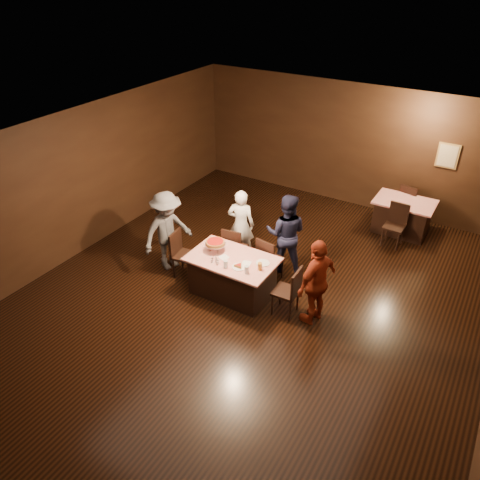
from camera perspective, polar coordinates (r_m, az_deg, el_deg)
name	(u,v)px	position (r m, az deg, el deg)	size (l,w,h in m)	color
room	(248,202)	(7.43, 0.93, 4.62)	(10.00, 10.04, 3.02)	black
main_table	(232,276)	(8.72, -0.92, -4.36)	(1.60, 1.00, 0.77)	#AD160B
back_table	(402,216)	(11.29, 19.16, 2.75)	(1.30, 0.90, 0.77)	#A40A0E
chair_far_left	(235,247)	(9.37, -0.57, -0.86)	(0.42, 0.42, 0.95)	black
chair_far_right	(271,259)	(9.05, 3.75, -2.27)	(0.42, 0.42, 0.95)	black
chair_end_left	(185,255)	(9.20, -6.75, -1.79)	(0.42, 0.42, 0.95)	black
chair_end_right	(286,291)	(8.25, 5.60, -6.16)	(0.42, 0.42, 0.95)	black
chair_back_near	(394,226)	(10.63, 18.29, 1.64)	(0.42, 0.42, 0.95)	black
chair_back_far	(410,203)	(11.78, 19.97, 4.32)	(0.42, 0.42, 0.95)	black
diner_white_jacket	(241,224)	(9.57, 0.11, 1.91)	(0.56, 0.37, 1.53)	white
diner_navy_hoodie	(286,233)	(9.19, 5.63, 0.81)	(0.80, 0.63, 1.65)	black
diner_grey_knit	(168,231)	(9.32, -8.83, 1.09)	(1.08, 0.62, 1.67)	#525357
diner_red_shirt	(317,282)	(7.96, 9.33, -5.07)	(0.95, 0.39, 1.61)	maroon
pizza_stand	(215,243)	(8.62, -3.03, -0.33)	(0.38, 0.38, 0.22)	black
plate_with_slice	(239,266)	(8.25, -0.14, -3.21)	(0.25, 0.25, 0.06)	white
plate_empty	(263,263)	(8.38, 2.79, -2.81)	(0.25, 0.25, 0.01)	white
glass_front_left	(226,264)	(8.23, -1.76, -2.95)	(0.08, 0.08, 0.14)	silver
glass_front_right	(247,269)	(8.09, 0.81, -3.61)	(0.08, 0.08, 0.14)	silver
glass_amber	(260,266)	(8.18, 2.43, -3.23)	(0.08, 0.08, 0.14)	#BF7F26
condiments	(215,261)	(8.36, -3.03, -2.55)	(0.17, 0.10, 0.09)	silver
napkin_center	(246,263)	(8.37, 0.80, -2.84)	(0.16, 0.16, 0.01)	white
napkin_left	(224,257)	(8.53, -1.98, -2.11)	(0.16, 0.16, 0.01)	white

